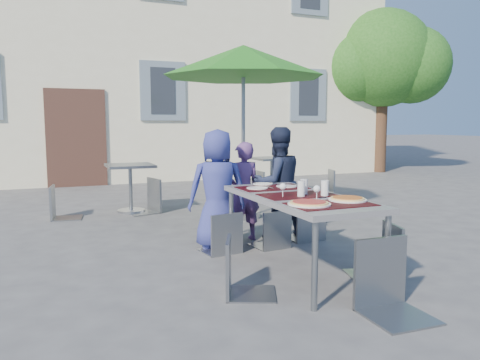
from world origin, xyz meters
name	(u,v)px	position (x,y,z in m)	size (l,w,h in m)	color
ground	(343,270)	(0.00, 0.00, 0.00)	(90.00, 90.00, 0.00)	#454548
building	(131,13)	(0.00, 11.50, 4.85)	(13.60, 8.20, 11.10)	beige
tree	(384,60)	(6.55, 7.54, 3.25)	(3.60, 3.00, 4.70)	#462E1E
dining_table	(298,201)	(-0.46, 0.10, 0.70)	(0.80, 1.85, 0.76)	#4C4C51
pizza_near_left	(309,203)	(-0.65, -0.41, 0.77)	(0.36, 0.36, 0.03)	white
pizza_near_right	(347,199)	(-0.22, -0.35, 0.77)	(0.33, 0.33, 0.03)	white
glassware	(308,188)	(-0.41, 0.01, 0.83)	(0.46, 0.39, 0.15)	silver
place_settings	(269,186)	(-0.45, 0.74, 0.76)	(0.61, 0.50, 0.01)	white
child_0	(218,189)	(-0.86, 1.25, 0.68)	(0.67, 0.43, 1.36)	navy
child_1	(243,192)	(-0.45, 1.46, 0.60)	(0.44, 0.29, 1.21)	#5D3975
child_2	(277,183)	(-0.01, 1.42, 0.69)	(0.67, 0.39, 1.38)	#1C233D
chair_0	(223,208)	(-0.89, 1.00, 0.51)	(0.44, 0.45, 0.87)	gray
chair_1	(273,206)	(-0.28, 0.99, 0.49)	(0.41, 0.42, 0.84)	gray
chair_2	(307,196)	(0.27, 1.16, 0.54)	(0.43, 0.43, 0.93)	gray
chair_3	(240,233)	(-1.19, -0.24, 0.53)	(0.53, 0.53, 0.91)	gray
chair_4	(383,219)	(0.22, -0.30, 0.55)	(0.52, 0.51, 0.94)	gray
chair_5	(391,232)	(-0.30, -1.00, 0.62)	(0.48, 0.49, 1.05)	gray
patio_umbrella	(243,63)	(0.09, 2.74, 2.31)	(2.39, 2.39, 2.57)	#AAADB2
cafe_table_0	(130,179)	(-1.41, 3.84, 0.54)	(0.72, 0.72, 0.78)	#AAADB2
bg_chair_l_0	(59,182)	(-2.49, 3.70, 0.56)	(0.48, 0.48, 0.96)	gray
bg_chair_r_0	(148,175)	(-1.16, 3.72, 0.61)	(0.56, 0.56, 1.04)	gray
cafe_table_1	(272,169)	(1.47, 4.55, 0.52)	(0.71, 0.71, 0.76)	#AAADB2
bg_chair_l_1	(264,168)	(1.29, 4.51, 0.56)	(0.43, 0.43, 0.96)	gray
bg_chair_r_1	(327,167)	(2.61, 4.33, 0.55)	(0.52, 0.52, 0.94)	gray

